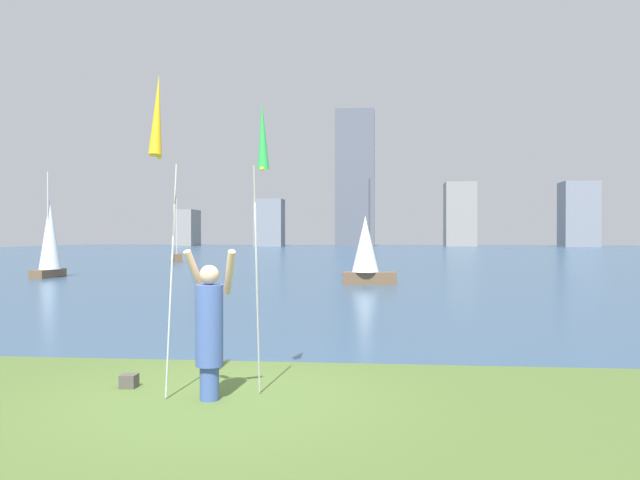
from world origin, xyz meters
TOP-DOWN VIEW (x-y plane):
  - ground at (0.00, 50.95)m, footprint 120.00×138.00m
  - person at (-0.05, -0.11)m, footprint 0.70×0.52m
  - kite_flag_left at (-0.62, -0.39)m, footprint 0.16×0.89m
  - kite_flag_right at (0.52, 0.47)m, footprint 0.16×0.73m
  - bag at (-1.32, 0.41)m, footprint 0.21×0.21m
  - sailboat_1 at (-13.45, 38.99)m, footprint 1.32×1.93m
  - sailboat_3 at (-14.04, 21.58)m, footprint 1.10×2.11m
  - sailboat_4 at (1.43, 18.69)m, footprint 2.29×1.20m
  - skyline_tower_0 at (-34.23, 108.22)m, footprint 3.10×6.36m
  - skyline_tower_1 at (-17.88, 103.04)m, footprint 4.92×4.62m
  - skyline_tower_2 at (-2.94, 107.58)m, footprint 7.02×3.62m
  - skyline_tower_3 at (15.80, 107.73)m, footprint 5.35×5.68m
  - skyline_tower_4 at (35.13, 103.69)m, footprint 5.72×5.44m

SIDE VIEW (x-z plane):
  - ground at x=0.00m, z-range -0.12..0.00m
  - bag at x=-1.32m, z-range 0.00..0.18m
  - sailboat_1 at x=-13.45m, z-range -2.03..2.77m
  - person at x=-0.05m, z-range -0.02..1.89m
  - sailboat_4 at x=1.43m, z-range -0.82..3.60m
  - sailboat_3 at x=-14.04m, z-range -0.72..4.41m
  - kite_flag_right at x=0.52m, z-range 1.35..5.23m
  - skyline_tower_0 at x=-34.23m, z-range 0.00..6.69m
  - kite_flag_left at x=-0.62m, z-range 1.40..5.47m
  - skyline_tower_1 at x=-17.88m, z-range 0.00..8.31m
  - skyline_tower_4 at x=35.13m, z-range 0.00..11.00m
  - skyline_tower_3 at x=15.80m, z-range 0.00..11.36m
  - skyline_tower_2 at x=-2.94m, z-range 0.00..24.67m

